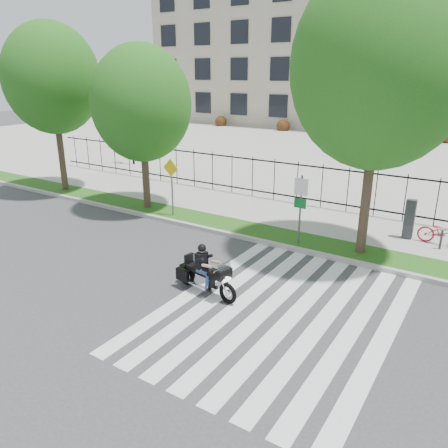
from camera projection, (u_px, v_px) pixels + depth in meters
The scene contains 15 objects.
ground at pixel (145, 270), 14.09m from camera, with size 120.00×120.00×0.00m, color #373739.
curb at pixel (215, 231), 17.32m from camera, with size 60.00×0.20×0.15m, color #A19E97.
grass_verge at pixel (227, 225), 17.99m from camera, with size 60.00×1.50×0.15m, color #245615.
sidewalk at pixel (256, 210), 19.98m from camera, with size 60.00×3.50×0.15m, color #99978F.
plaza at pixel (365, 153), 33.90m from camera, with size 80.00×34.00×0.10m, color #99978F.
crosswalk_stripes at pixel (280, 312), 11.62m from camera, with size 5.70×8.00×0.01m, color silver, non-canonical shape.
iron_fence at pixel (274, 179), 21.01m from camera, with size 30.00×0.06×2.00m, color black, non-canonical shape.
office_building at pixel (428, 32), 46.41m from camera, with size 60.00×21.90×20.15m.
lamp_post_left at pixel (131, 117), 28.69m from camera, with size 1.06×0.70×4.25m.
street_tree_0 at pixel (52, 79), 21.32m from camera, with size 4.66×4.66×8.26m.
street_tree_1 at pixel (141, 104), 18.67m from camera, with size 4.32×4.32×7.10m.
street_tree_2 at pixel (381, 66), 13.15m from camera, with size 5.49×5.49×9.23m.
sign_pole_regulatory at pixel (300, 201), 15.45m from camera, with size 0.50×0.09×2.50m.
sign_pole_warning at pixel (172, 180), 18.46m from camera, with size 0.78×0.09×2.49m.
motorcycle_rider at pixel (205, 274), 12.46m from camera, with size 2.30×0.88×1.79m.
Camera 1 is at (9.09, -9.37, 6.07)m, focal length 35.00 mm.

